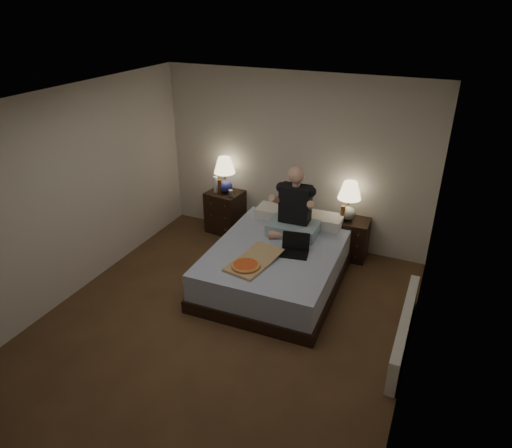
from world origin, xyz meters
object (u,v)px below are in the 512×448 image
at_px(beer_bottle_left, 220,187).
at_px(laptop, 295,246).
at_px(nightstand_right, 352,239).
at_px(beer_bottle_right, 343,214).
at_px(nightstand_left, 225,211).
at_px(water_bottle, 216,184).
at_px(pizza_box, 246,266).
at_px(soda_can, 231,193).
at_px(lamp_left, 225,175).
at_px(bed, 277,265).
at_px(lamp_right, 349,201).
at_px(person, 294,202).
at_px(radiator, 404,329).

xyz_separation_m(beer_bottle_left, laptop, (1.58, -1.03, -0.14)).
height_order(nightstand_right, beer_bottle_right, beer_bottle_right).
height_order(nightstand_right, laptop, laptop).
relative_size(nightstand_left, nightstand_right, 1.15).
distance_m(nightstand_left, water_bottle, 0.48).
distance_m(nightstand_right, pizza_box, 1.90).
height_order(soda_can, laptop, soda_can).
relative_size(nightstand_left, pizza_box, 0.87).
xyz_separation_m(lamp_left, beer_bottle_right, (1.86, -0.08, -0.25)).
bearing_deg(lamp_left, laptop, -36.11).
distance_m(bed, beer_bottle_left, 1.71).
bearing_deg(lamp_right, water_bottle, -178.52).
xyz_separation_m(lamp_left, person, (1.33, -0.60, 0.04)).
relative_size(lamp_left, laptop, 1.65).
distance_m(lamp_left, soda_can, 0.30).
bearing_deg(bed, soda_can, 139.06).
bearing_deg(nightstand_right, beer_bottle_left, -179.22).
relative_size(nightstand_left, water_bottle, 2.65).
relative_size(laptop, radiator, 0.21).
bearing_deg(beer_bottle_right, nightstand_right, 29.93).
distance_m(nightstand_left, beer_bottle_right, 1.91).
distance_m(water_bottle, pizza_box, 2.06).
relative_size(beer_bottle_right, radiator, 0.14).
height_order(lamp_right, beer_bottle_left, lamp_right).
height_order(bed, radiator, bed).
height_order(laptop, radiator, laptop).
height_order(nightstand_right, lamp_right, lamp_right).
bearing_deg(beer_bottle_right, pizza_box, -114.98).
height_order(nightstand_right, soda_can, soda_can).
distance_m(bed, laptop, 0.46).
bearing_deg(lamp_right, person, -133.98).
bearing_deg(nightstand_left, laptop, -29.29).
bearing_deg(soda_can, nightstand_right, 3.45).
xyz_separation_m(beer_bottle_left, pizza_box, (1.17, -1.58, -0.22)).
bearing_deg(beer_bottle_left, lamp_left, 61.74).
bearing_deg(person, beer_bottle_left, 157.40).
distance_m(soda_can, pizza_box, 1.84).
relative_size(soda_can, laptop, 0.29).
xyz_separation_m(nightstand_right, soda_can, (-1.86, -0.11, 0.42)).
bearing_deg(beer_bottle_right, soda_can, -179.05).
bearing_deg(water_bottle, radiator, -26.70).
bearing_deg(bed, nightstand_left, 139.68).
bearing_deg(radiator, laptop, 160.97).
bearing_deg(beer_bottle_right, lamp_left, 177.43).
bearing_deg(nightstand_left, bed, -32.27).
bearing_deg(pizza_box, nightstand_left, 134.23).
height_order(lamp_right, soda_can, lamp_right).
distance_m(water_bottle, soda_can, 0.30).
distance_m(water_bottle, person, 1.58).
bearing_deg(person, laptop, -70.79).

